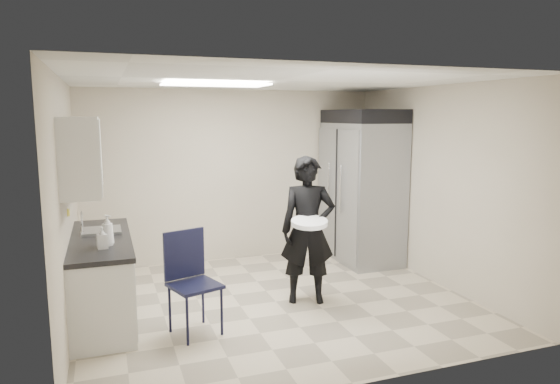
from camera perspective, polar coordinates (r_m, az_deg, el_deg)
name	(u,v)px	position (r m, az deg, el deg)	size (l,w,h in m)	color
floor	(276,302)	(6.13, -0.48, -12.41)	(4.50, 4.50, 0.00)	#C3B499
ceiling	(276,81)	(5.73, -0.52, 12.61)	(4.50, 4.50, 0.00)	white
back_wall	(233,176)	(7.69, -5.36, 1.88)	(4.50, 4.50, 0.00)	#BFB49E
left_wall	(66,206)	(5.50, -23.26, -1.53)	(4.00, 4.00, 0.00)	#BFB49E
right_wall	(438,186)	(6.86, 17.58, 0.67)	(4.00, 4.00, 0.00)	#BFB49E
ceiling_panel	(215,84)	(5.96, -7.39, 12.11)	(1.20, 0.60, 0.02)	white
lower_counter	(102,280)	(5.89, -19.68, -9.42)	(0.60, 1.90, 0.86)	silver
countertop	(100,239)	(5.77, -19.91, -5.11)	(0.64, 1.95, 0.05)	black
sink	(102,235)	(6.01, -19.70, -4.69)	(0.42, 0.40, 0.14)	gray
faucet	(82,224)	(5.99, -21.69, -3.38)	(0.02, 0.02, 0.24)	silver
upper_cabinets	(82,153)	(5.63, -21.68, 4.17)	(0.35, 1.80, 0.75)	silver
towel_dispenser	(81,163)	(6.79, -21.80, 3.10)	(0.22, 0.30, 0.35)	black
notice_sticker_left	(68,212)	(5.61, -23.09, -2.16)	(0.00, 0.12, 0.07)	yellow
notice_sticker_right	(69,213)	(5.81, -22.95, -2.19)	(0.00, 0.12, 0.07)	yellow
commercial_fridge	(362,192)	(7.72, 9.31, -0.04)	(0.80, 1.35, 2.10)	gray
fridge_compressor	(363,116)	(7.64, 9.52, 8.52)	(0.80, 1.35, 0.20)	black
folding_chair	(195,286)	(5.20, -9.70, -10.50)	(0.45, 0.45, 1.02)	black
man_tuxedo	(308,230)	(5.92, 3.19, -4.36)	(0.64, 0.43, 1.75)	black
bucket_lid	(309,222)	(5.64, 3.38, -3.49)	(0.41, 0.41, 0.05)	white
soap_bottle_a	(107,230)	(5.32, -19.12, -4.17)	(0.12, 0.12, 0.32)	silver
soap_bottle_b	(102,238)	(5.24, -19.66, -4.94)	(0.10, 0.10, 0.22)	#A2A2AE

